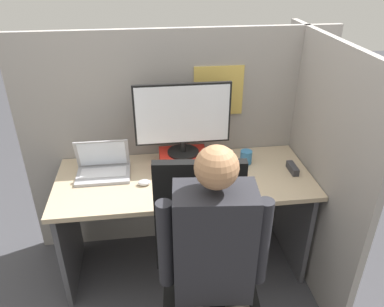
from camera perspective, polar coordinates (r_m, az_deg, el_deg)
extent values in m
plane|color=#3D3D42|center=(2.56, -0.14, -21.55)|extent=(12.00, 12.00, 0.00)
cube|color=gray|center=(2.59, -2.02, 1.36)|extent=(2.07, 0.04, 1.56)
cube|color=gold|center=(2.44, 4.07, 9.47)|extent=(0.32, 0.01, 0.33)
cube|color=gray|center=(2.44, 18.25, -1.99)|extent=(0.04, 1.27, 1.56)
cube|color=tan|center=(2.32, -1.16, -3.87)|extent=(1.57, 0.64, 0.03)
cube|color=#4C4C51|center=(2.59, -18.19, -11.71)|extent=(0.03, 0.55, 0.71)
cube|color=#4C4C51|center=(2.70, 15.15, -9.20)|extent=(0.03, 0.55, 0.71)
cube|color=red|center=(2.42, -1.35, -0.74)|extent=(0.30, 0.21, 0.08)
cylinder|color=black|center=(2.40, -1.37, 0.25)|extent=(0.20, 0.20, 0.01)
cylinder|color=black|center=(2.38, -1.38, 1.13)|extent=(0.04, 0.04, 0.07)
cube|color=black|center=(2.29, -1.45, 6.02)|extent=(0.59, 0.02, 0.39)
cube|color=silver|center=(2.28, -1.42, 5.89)|extent=(0.57, 0.00, 0.37)
cube|color=#99999E|center=(2.37, -13.34, -3.22)|extent=(0.32, 0.21, 0.02)
cube|color=silver|center=(2.38, -13.34, -2.79)|extent=(0.28, 0.12, 0.00)
cube|color=#99999E|center=(2.38, -13.50, -0.01)|extent=(0.32, 0.07, 0.20)
cube|color=silver|center=(2.38, -13.51, -0.06)|extent=(0.29, 0.05, 0.18)
ellipsoid|color=silver|center=(2.24, -7.31, -4.41)|extent=(0.08, 0.05, 0.03)
cube|color=#2D2D33|center=(2.44, 15.08, -2.19)|extent=(0.04, 0.13, 0.04)
cone|color=orange|center=(2.24, 8.37, -4.37)|extent=(0.04, 0.12, 0.04)
cylinder|color=green|center=(2.30, 7.92, -3.42)|extent=(0.02, 0.02, 0.02)
cube|color=black|center=(1.87, 1.08, -9.73)|extent=(0.44, 0.09, 0.64)
cube|color=#232328|center=(1.64, 3.34, -13.53)|extent=(0.36, 0.23, 0.54)
sphere|color=#9E704C|center=(1.41, 3.77, -2.12)|extent=(0.17, 0.17, 0.17)
cylinder|color=#232328|center=(1.64, -4.05, -13.68)|extent=(0.07, 0.07, 0.43)
cylinder|color=#232328|center=(1.67, 10.56, -13.18)|extent=(0.07, 0.07, 0.43)
cylinder|color=teal|center=(2.46, 8.24, -0.53)|extent=(0.08, 0.08, 0.09)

